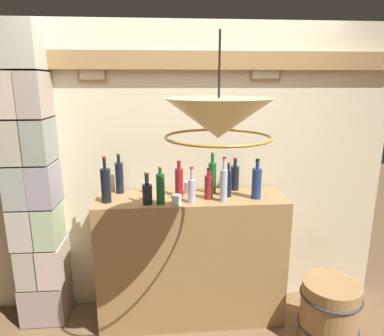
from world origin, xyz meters
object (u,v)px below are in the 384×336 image
Objects in this scene: liquor_bottle_bourbon at (228,183)px; liquor_bottle_port at (235,177)px; liquor_bottle_scotch at (212,177)px; liquor_bottle_gin at (209,186)px; wooden_barrel at (329,310)px; liquor_bottle_vodka at (160,188)px; liquor_bottle_tequila at (147,192)px; liquor_bottle_rye at (119,177)px; liquor_bottle_mezcal at (257,183)px; glass_tumbler_rocks at (177,200)px; liquor_bottle_brandy at (224,184)px; liquor_bottle_whiskey at (106,185)px; liquor_bottle_sherry at (179,182)px; glass_tumbler_highball at (189,187)px; pendant_lamp at (218,120)px; liquor_bottle_rum at (192,190)px; glass_tumbler_shot at (147,187)px.

liquor_bottle_port is at bearing 62.94° from liquor_bottle_bourbon.
liquor_bottle_bourbon is 0.80× the size of liquor_bottle_scotch.
liquor_bottle_gin is 0.17m from liquor_bottle_bourbon.
liquor_bottle_vodka is at bearing 170.68° from wooden_barrel.
liquor_bottle_tequila is 0.37m from liquor_bottle_rye.
liquor_bottle_bourbon is (0.63, 0.12, 0.02)m from liquor_bottle_tequila.
liquor_bottle_mezcal reaches higher than liquor_bottle_gin.
liquor_bottle_brandy is at bearing 6.52° from glass_tumbler_rocks.
liquor_bottle_brandy is (-0.26, -0.05, 0.01)m from liquor_bottle_mezcal.
liquor_bottle_vodka is at bearing -152.16° from liquor_bottle_scotch.
glass_tumbler_rocks is at bearing 171.02° from wooden_barrel.
liquor_bottle_whiskey is at bearing 179.72° from liquor_bottle_mezcal.
glass_tumbler_rocks reaches higher than wooden_barrel.
liquor_bottle_sherry is 0.49m from liquor_bottle_port.
liquor_bottle_rye is 1.22× the size of liquor_bottle_bourbon.
liquor_bottle_port is (0.25, 0.21, 0.01)m from liquor_bottle_gin.
glass_tumbler_highball is 1.06m from pendant_lamp.
liquor_bottle_bourbon reaches higher than glass_tumbler_rocks.
liquor_bottle_sherry is at bearing -14.45° from liquor_bottle_rye.
liquor_bottle_mezcal is at bearing 4.98° from liquor_bottle_vodka.
liquor_bottle_brandy is (0.80, -0.27, 0.00)m from liquor_bottle_rye.
liquor_bottle_scotch is (0.82, 0.15, -0.00)m from liquor_bottle_whiskey.
glass_tumbler_rocks is (-0.41, -0.15, -0.07)m from liquor_bottle_bourbon.
liquor_bottle_mezcal is 1.08× the size of liquor_bottle_vodka.
liquor_bottle_scotch is at bearing 10.29° from liquor_bottle_whiskey.
liquor_bottle_whiskey is at bearing -170.53° from liquor_bottle_sherry.
liquor_bottle_rum is (0.23, 0.01, -0.02)m from liquor_bottle_vodka.
liquor_bottle_whiskey reaches higher than liquor_bottle_scotch.
liquor_bottle_whiskey is 0.38m from glass_tumbler_shot.
glass_tumbler_rocks is (-0.62, -0.09, -0.09)m from liquor_bottle_mezcal.
liquor_bottle_scotch is 0.21m from liquor_bottle_brandy.
liquor_bottle_vodka reaches higher than glass_tumbler_rocks.
liquor_bottle_sherry reaches higher than liquor_bottle_bourbon.
liquor_bottle_sherry reaches higher than glass_tumbler_rocks.
liquor_bottle_rye reaches higher than liquor_bottle_rum.
liquor_bottle_scotch is at bearing 11.93° from liquor_bottle_sherry.
liquor_bottle_sherry is at bearing 48.33° from liquor_bottle_vodka.
liquor_bottle_gin is at bearing -139.49° from liquor_bottle_port.
liquor_bottle_mezcal is at bearing -14.76° from glass_tumbler_shot.
liquor_bottle_mezcal reaches higher than liquor_bottle_rum.
liquor_bottle_whiskey is 3.54× the size of glass_tumbler_highball.
liquor_bottle_rum is (-0.14, -0.08, 0.00)m from liquor_bottle_gin.
glass_tumbler_shot is (-0.48, 0.21, -0.06)m from liquor_bottle_gin.
liquor_bottle_mezcal reaches higher than glass_tumbler_highball.
pendant_lamp is at bearing -42.91° from liquor_bottle_whiskey.
liquor_bottle_sherry is 0.84× the size of liquor_bottle_brandy.
liquor_bottle_bourbon is 1.25m from wooden_barrel.
liquor_bottle_scotch is (0.51, 0.22, 0.05)m from liquor_bottle_tequila.
liquor_bottle_whiskey is (-0.55, -0.09, 0.02)m from liquor_bottle_sherry.
liquor_bottle_sherry is (0.24, 0.16, 0.03)m from liquor_bottle_tequila.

